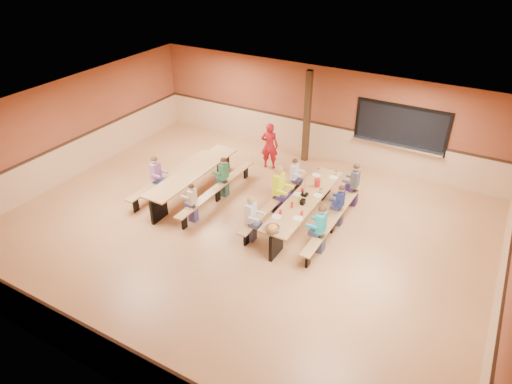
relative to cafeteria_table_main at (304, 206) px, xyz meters
The scene contains 23 objects.
ground 1.73m from the cafeteria_table_main, 140.85° to the right, with size 12.00×12.00×0.00m, color #A3683E.
room_envelope 1.66m from the cafeteria_table_main, 140.85° to the right, with size 12.04×10.04×3.02m.
kitchen_pass_through 4.25m from the cafeteria_table_main, 71.38° to the left, with size 2.78×0.28×1.38m.
structural_post 3.80m from the cafeteria_table_main, 113.79° to the left, with size 0.18×0.18×3.00m, color black.
cafeteria_table_main is the anchor object (origin of this frame).
cafeteria_table_second 3.39m from the cafeteria_table_main, behind, with size 1.91×3.70×0.74m.
seated_child_white_left 1.56m from the cafeteria_table_main, 122.02° to the right, with size 0.38×0.31×1.23m, color silver, non-canonical shape.
seated_adult_yellow 0.85m from the cafeteria_table_main, behind, with size 0.46×0.37×1.39m, color #E4F517, non-canonical shape.
seated_child_grey_left 1.40m from the cafeteria_table_main, 126.12° to the left, with size 0.34×0.28×1.16m, color silver, non-canonical shape.
seated_child_teal_right 1.22m from the cafeteria_table_main, 47.47° to the right, with size 0.39×0.32×1.26m, color teal, non-canonical shape.
seated_child_navy_right 0.91m from the cafeteria_table_main, 25.28° to the left, with size 0.34×0.28×1.15m, color navy, non-canonical shape.
seated_child_char_right 1.71m from the cafeteria_table_main, 61.17° to the left, with size 0.39×0.32×1.25m, color #44474D, non-canonical shape.
seated_child_purple_sec 4.29m from the cafeteria_table_main, 168.87° to the right, with size 0.38×0.31×1.24m, color #975C97, non-canonical shape.
seated_child_green_sec 2.56m from the cafeteria_table_main, behind, with size 0.36×0.30×1.19m, color #2C6E43, non-canonical shape.
seated_child_tan_sec 2.89m from the cafeteria_table_main, 152.18° to the right, with size 0.32×0.26×1.10m, color beige, non-canonical shape.
standing_woman 3.24m from the cafeteria_table_main, 134.29° to the left, with size 0.55×0.36×1.52m, color #A41219.
punch_pitcher 0.81m from the cafeteria_table_main, 87.49° to the left, with size 0.16×0.16×0.22m, color red.
chip_bowl 1.68m from the cafeteria_table_main, 91.91° to the right, with size 0.32×0.32×0.15m, color orange, non-canonical shape.
napkin_dispenser 0.38m from the cafeteria_table_main, 75.66° to the right, with size 0.10×0.14×0.13m, color black.
condiment_mustard 0.37m from the cafeteria_table_main, 103.11° to the right, with size 0.06×0.06×0.17m, color yellow.
condiment_ketchup 0.63m from the cafeteria_table_main, 99.65° to the right, with size 0.06×0.06×0.17m, color #B2140F.
table_paddle 0.39m from the cafeteria_table_main, 114.53° to the left, with size 0.16×0.16×0.56m.
place_settings 0.27m from the cafeteria_table_main, ahead, with size 0.65×3.30×0.11m, color beige, non-canonical shape.
Camera 1 is at (5.10, -8.18, 6.90)m, focal length 32.00 mm.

